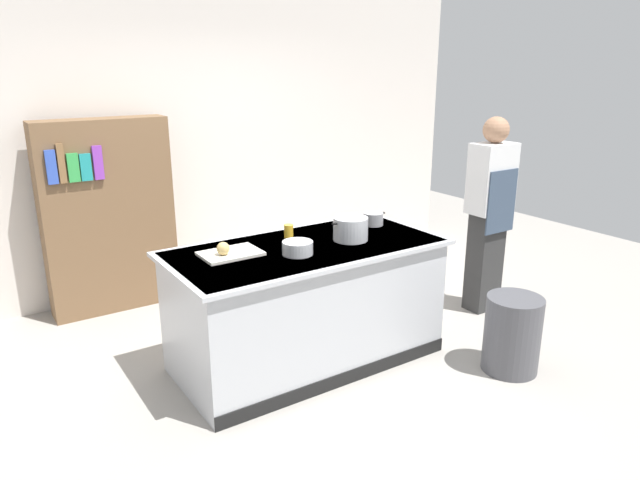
{
  "coord_description": "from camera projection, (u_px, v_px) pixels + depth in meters",
  "views": [
    {
      "loc": [
        -2.08,
        -3.3,
        2.15
      ],
      "look_at": [
        0.25,
        0.2,
        0.85
      ],
      "focal_mm": 32.4,
      "sensor_mm": 36.0,
      "label": 1
    }
  ],
  "objects": [
    {
      "name": "onion",
      "position": [
        223.0,
        249.0,
        3.83
      ],
      "size": [
        0.09,
        0.09,
        0.09
      ],
      "primitive_type": "sphere",
      "color": "tan",
      "rests_on": "cutting_board"
    },
    {
      "name": "juice_cup",
      "position": [
        288.0,
        231.0,
        4.28
      ],
      "size": [
        0.07,
        0.07,
        0.1
      ],
      "primitive_type": "cylinder",
      "color": "yellow",
      "rests_on": "counter_island"
    },
    {
      "name": "person_chef",
      "position": [
        489.0,
        211.0,
        5.0
      ],
      "size": [
        0.38,
        0.25,
        1.72
      ],
      "rotation": [
        0.0,
        0.0,
        1.5
      ],
      "color": "#2E2E2E",
      "rests_on": "ground_plane"
    },
    {
      "name": "back_wall",
      "position": [
        190.0,
        132.0,
        5.59
      ],
      "size": [
        6.4,
        0.12,
        3.0
      ],
      "primitive_type": "cube",
      "color": "silver",
      "rests_on": "ground_plane"
    },
    {
      "name": "sauce_pan",
      "position": [
        373.0,
        219.0,
        4.61
      ],
      "size": [
        0.23,
        0.16,
        0.1
      ],
      "color": "#99999E",
      "rests_on": "counter_island"
    },
    {
      "name": "trash_bin",
      "position": [
        512.0,
        334.0,
        4.14
      ],
      "size": [
        0.4,
        0.4,
        0.56
      ],
      "primitive_type": "cylinder",
      "color": "#4C4C51",
      "rests_on": "ground_plane"
    },
    {
      "name": "mixing_bowl",
      "position": [
        298.0,
        248.0,
        3.91
      ],
      "size": [
        0.21,
        0.21,
        0.09
      ],
      "primitive_type": "cylinder",
      "color": "#B7BABF",
      "rests_on": "counter_island"
    },
    {
      "name": "cutting_board",
      "position": [
        231.0,
        254.0,
        3.9
      ],
      "size": [
        0.4,
        0.28,
        0.02
      ],
      "primitive_type": "cube",
      "color": "silver",
      "rests_on": "counter_island"
    },
    {
      "name": "stock_pot",
      "position": [
        351.0,
        229.0,
        4.21
      ],
      "size": [
        0.32,
        0.25,
        0.17
      ],
      "color": "#B7BABF",
      "rests_on": "counter_island"
    },
    {
      "name": "ground_plane",
      "position": [
        307.0,
        359.0,
        4.36
      ],
      "size": [
        10.0,
        10.0,
        0.0
      ],
      "primitive_type": "plane",
      "color": "#9E9991"
    },
    {
      "name": "bookshelf",
      "position": [
        109.0,
        217.0,
        5.06
      ],
      "size": [
        1.1,
        0.31,
        1.7
      ],
      "color": "brown",
      "rests_on": "ground_plane"
    },
    {
      "name": "counter_island",
      "position": [
        307.0,
        302.0,
        4.23
      ],
      "size": [
        1.98,
        0.98,
        0.9
      ],
      "color": "#B7BABF",
      "rests_on": "ground_plane"
    }
  ]
}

